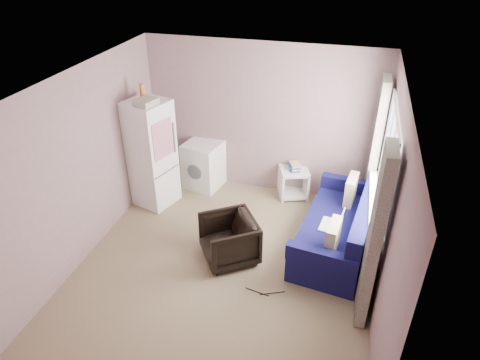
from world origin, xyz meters
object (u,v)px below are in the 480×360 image
object	(u,v)px
fridge	(151,153)
washing_machine	(204,164)
sofa	(341,230)
armchair	(229,238)
side_table	(293,180)

from	to	relation	value
fridge	washing_machine	xyz separation A→B (m)	(0.61, 0.67, -0.45)
sofa	washing_machine	bearing A→B (deg)	162.90
armchair	sofa	size ratio (longest dim) A/B	0.34
armchair	side_table	size ratio (longest dim) A/B	1.13
armchair	sofa	distance (m)	1.56
sofa	fridge	bearing A→B (deg)	179.38
armchair	sofa	world-z (taller)	sofa
armchair	sofa	bearing A→B (deg)	78.70
armchair	side_table	xyz separation A→B (m)	(0.58, 1.80, -0.06)
sofa	side_table	bearing A→B (deg)	133.23
armchair	fridge	distance (m)	1.97
fridge	washing_machine	bearing A→B (deg)	64.74
armchair	sofa	xyz separation A→B (m)	(1.43, 0.61, -0.03)
fridge	sofa	bearing A→B (deg)	8.68
sofa	armchair	bearing A→B (deg)	-149.11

